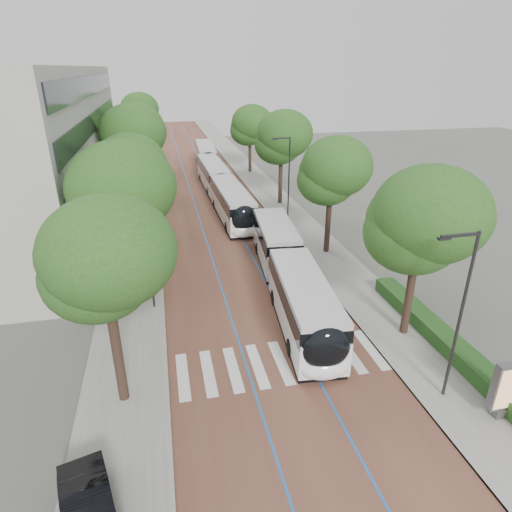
{
  "coord_description": "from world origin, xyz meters",
  "views": [
    {
      "loc": [
        -4.99,
        -16.14,
        13.88
      ],
      "look_at": [
        0.73,
        9.2,
        2.4
      ],
      "focal_mm": 30.0,
      "sensor_mm": 36.0,
      "label": 1
    }
  ],
  "objects": [
    {
      "name": "lead_bus",
      "position": [
        2.57,
        7.4,
        1.63
      ],
      "size": [
        4.27,
        18.55,
        3.2
      ],
      "rotation": [
        0.0,
        0.0,
        -0.1
      ],
      "color": "black",
      "rests_on": "ground"
    },
    {
      "name": "sidewalk_left",
      "position": [
        -7.5,
        40.0,
        0.06
      ],
      "size": [
        4.0,
        140.0,
        0.12
      ],
      "primitive_type": "cube",
      "color": "gray",
      "rests_on": "ground"
    },
    {
      "name": "zebra_crossing",
      "position": [
        0.2,
        1.0,
        0.03
      ],
      "size": [
        10.55,
        3.6,
        0.01
      ],
      "color": "silver",
      "rests_on": "ground"
    },
    {
      "name": "road",
      "position": [
        0.0,
        40.0,
        0.01
      ],
      "size": [
        11.0,
        140.0,
        0.02
      ],
      "primitive_type": "cube",
      "color": "brown",
      "rests_on": "ground"
    },
    {
      "name": "ad_panel",
      "position": [
        8.33,
        -4.67,
        1.55
      ],
      "size": [
        1.31,
        0.5,
        2.72
      ],
      "rotation": [
        0.0,
        0.0,
        -0.0
      ],
      "color": "#59595B",
      "rests_on": "sidewalk_right"
    },
    {
      "name": "bus_queued_2",
      "position": [
        2.01,
        49.24,
        1.62
      ],
      "size": [
        3.11,
        12.5,
        3.2
      ],
      "rotation": [
        0.0,
        0.0,
        -0.05
      ],
      "color": "white",
      "rests_on": "ground"
    },
    {
      "name": "ground",
      "position": [
        0.0,
        0.0,
        0.0
      ],
      "size": [
        160.0,
        160.0,
        0.0
      ],
      "primitive_type": "plane",
      "color": "#51544C",
      "rests_on": "ground"
    },
    {
      "name": "kerb_right",
      "position": [
        5.6,
        40.0,
        0.06
      ],
      "size": [
        0.2,
        140.0,
        0.14
      ],
      "primitive_type": "cube",
      "color": "gray",
      "rests_on": "ground"
    },
    {
      "name": "sidewalk_right",
      "position": [
        7.5,
        40.0,
        0.06
      ],
      "size": [
        4.0,
        140.0,
        0.12
      ],
      "primitive_type": "cube",
      "color": "gray",
      "rests_on": "ground"
    },
    {
      "name": "lane_line_right",
      "position": [
        1.6,
        40.0,
        0.02
      ],
      "size": [
        0.12,
        126.0,
        0.01
      ],
      "primitive_type": "cube",
      "color": "#225CAB",
      "rests_on": "road"
    },
    {
      "name": "kerb_left",
      "position": [
        -5.6,
        40.0,
        0.06
      ],
      "size": [
        0.2,
        140.0,
        0.14
      ],
      "primitive_type": "cube",
      "color": "gray",
      "rests_on": "ground"
    },
    {
      "name": "trees_left",
      "position": [
        -7.5,
        26.4,
        7.04
      ],
      "size": [
        6.36,
        60.52,
        10.28
      ],
      "color": "black",
      "rests_on": "ground"
    },
    {
      "name": "trees_right",
      "position": [
        7.7,
        22.12,
        6.56
      ],
      "size": [
        5.88,
        47.81,
        9.44
      ],
      "color": "black",
      "rests_on": "ground"
    },
    {
      "name": "streetlight_near",
      "position": [
        6.62,
        -3.0,
        4.82
      ],
      "size": [
        1.82,
        0.2,
        8.0
      ],
      "color": "#29292B",
      "rests_on": "sidewalk_right"
    },
    {
      "name": "lamp_post_left",
      "position": [
        -6.1,
        8.0,
        4.12
      ],
      "size": [
        0.14,
        0.14,
        8.0
      ],
      "primitive_type": "cylinder",
      "color": "#29292B",
      "rests_on": "sidewalk_left"
    },
    {
      "name": "lane_line_left",
      "position": [
        -1.6,
        40.0,
        0.02
      ],
      "size": [
        0.12,
        126.0,
        0.01
      ],
      "primitive_type": "cube",
      "color": "#225CAB",
      "rests_on": "road"
    },
    {
      "name": "bus_queued_0",
      "position": [
        1.61,
        23.49,
        1.62
      ],
      "size": [
        2.74,
        12.44,
        3.2
      ],
      "rotation": [
        0.0,
        0.0,
        0.02
      ],
      "color": "white",
      "rests_on": "ground"
    },
    {
      "name": "hedge",
      "position": [
        9.1,
        0.0,
        0.52
      ],
      "size": [
        1.2,
        14.0,
        0.8
      ],
      "primitive_type": "cube",
      "color": "#143B14",
      "rests_on": "sidewalk_right"
    },
    {
      "name": "bus_queued_1",
      "position": [
        1.41,
        36.0,
        1.62
      ],
      "size": [
        2.74,
        12.44,
        3.2
      ],
      "rotation": [
        0.0,
        0.0,
        0.02
      ],
      "color": "white",
      "rests_on": "ground"
    },
    {
      "name": "streetlight_far",
      "position": [
        6.62,
        22.0,
        4.82
      ],
      "size": [
        1.82,
        0.2,
        8.0
      ],
      "color": "#29292B",
      "rests_on": "sidewalk_right"
    }
  ]
}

